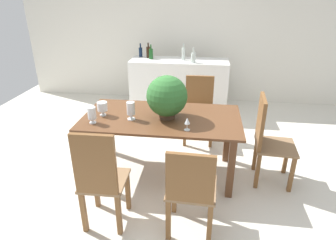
% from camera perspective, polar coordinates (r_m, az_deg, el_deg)
% --- Properties ---
extents(ground_plane, '(7.04, 7.04, 0.00)m').
position_cam_1_polar(ground_plane, '(3.94, -0.73, -8.39)').
color(ground_plane, silver).
extents(back_wall, '(6.40, 0.10, 2.60)m').
position_cam_1_polar(back_wall, '(5.96, 2.92, 16.28)').
color(back_wall, silver).
rests_on(back_wall, ground).
extents(dining_table, '(1.83, 0.97, 0.76)m').
position_cam_1_polar(dining_table, '(3.45, -1.24, -0.95)').
color(dining_table, brown).
rests_on(dining_table, ground).
extents(chair_foot_end, '(0.47, 0.49, 1.05)m').
position_cam_1_polar(chair_foot_end, '(3.54, 18.79, -3.11)').
color(chair_foot_end, brown).
rests_on(chair_foot_end, ground).
extents(chair_far_right, '(0.46, 0.46, 0.96)m').
position_cam_1_polar(chair_far_right, '(4.38, 6.05, 2.88)').
color(chair_far_right, brown).
rests_on(chair_far_right, ground).
extents(chair_near_left, '(0.42, 0.44, 1.06)m').
position_cam_1_polar(chair_near_left, '(2.75, -13.10, -10.85)').
color(chair_near_left, brown).
rests_on(chair_near_left, ground).
extents(chair_near_right, '(0.46, 0.46, 0.94)m').
position_cam_1_polar(chair_near_right, '(2.64, 4.47, -13.18)').
color(chair_near_right, brown).
rests_on(chair_near_right, ground).
extents(flower_centerpiece, '(0.47, 0.47, 0.50)m').
position_cam_1_polar(flower_centerpiece, '(3.29, -0.22, 4.61)').
color(flower_centerpiece, '#4C3828').
rests_on(flower_centerpiece, dining_table).
extents(crystal_vase_left, '(0.09, 0.09, 0.21)m').
position_cam_1_polar(crystal_vase_left, '(3.31, -7.26, 2.10)').
color(crystal_vase_left, silver).
rests_on(crystal_vase_left, dining_table).
extents(crystal_vase_center_near, '(0.09, 0.09, 0.19)m').
position_cam_1_polar(crystal_vase_center_near, '(3.31, -14.63, 1.20)').
color(crystal_vase_center_near, silver).
rests_on(crystal_vase_center_near, dining_table).
extents(crystal_vase_right, '(0.12, 0.12, 0.17)m').
position_cam_1_polar(crystal_vase_right, '(3.48, -12.70, 2.51)').
color(crystal_vase_right, silver).
rests_on(crystal_vase_right, dining_table).
extents(wine_glass, '(0.06, 0.06, 0.14)m').
position_cam_1_polar(wine_glass, '(3.05, 3.77, -0.30)').
color(wine_glass, silver).
rests_on(wine_glass, dining_table).
extents(kitchen_counter, '(1.74, 0.58, 0.97)m').
position_cam_1_polar(kitchen_counter, '(5.42, 2.15, 6.63)').
color(kitchen_counter, silver).
rests_on(kitchen_counter, ground).
extents(wine_bottle_green, '(0.08, 0.08, 0.25)m').
position_cam_1_polar(wine_bottle_green, '(5.10, 4.96, 12.08)').
color(wine_bottle_green, '#B2BFB7').
rests_on(wine_bottle_green, kitchen_counter).
extents(wine_bottle_dark, '(0.06, 0.06, 0.29)m').
position_cam_1_polar(wine_bottle_dark, '(5.28, 3.01, 12.79)').
color(wine_bottle_dark, '#B2BFB7').
rests_on(wine_bottle_dark, kitchen_counter).
extents(wine_bottle_amber, '(0.08, 0.08, 0.27)m').
position_cam_1_polar(wine_bottle_amber, '(5.48, -3.85, 13.11)').
color(wine_bottle_amber, black).
rests_on(wine_bottle_amber, kitchen_counter).
extents(wine_bottle_tall, '(0.06, 0.06, 0.25)m').
position_cam_1_polar(wine_bottle_tall, '(5.56, -5.37, 13.12)').
color(wine_bottle_tall, '#0F1E38').
rests_on(wine_bottle_tall, kitchen_counter).
extents(wine_bottle_clear, '(0.07, 0.07, 0.25)m').
position_cam_1_polar(wine_bottle_clear, '(5.37, -3.34, 12.81)').
color(wine_bottle_clear, '#194C1E').
rests_on(wine_bottle_clear, kitchen_counter).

